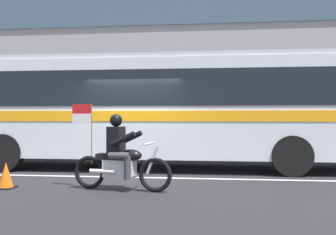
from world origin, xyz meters
name	(u,v)px	position (x,y,z in m)	size (l,w,h in m)	color
ground_plane	(133,174)	(0.00, 0.00, 0.00)	(60.00, 60.00, 0.00)	black
sidewalk_curb	(160,153)	(0.00, 5.10, 0.07)	(28.00, 3.80, 0.15)	#B7B2A8
lane_center_stripe	(128,177)	(0.00, -0.60, 0.00)	(26.60, 0.14, 0.01)	silver
office_building_facade	(167,51)	(0.00, 7.38, 4.52)	(28.00, 0.89, 9.03)	gray
transit_bus	(157,104)	(0.46, 1.19, 1.88)	(13.17, 2.65, 3.22)	silver
motorcycle_with_rider	(120,158)	(0.21, -2.28, 0.67)	(2.18, 0.69, 1.78)	black
fire_hydrant	(114,143)	(-1.60, 4.08, 0.52)	(0.22, 0.30, 0.75)	#4C8C3F
traffic_cone	(6,176)	(-2.24, -2.35, 0.26)	(0.36, 0.36, 0.55)	#EA590F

